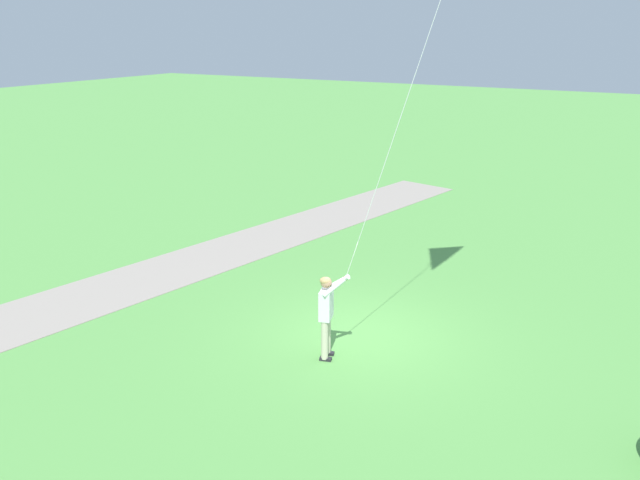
# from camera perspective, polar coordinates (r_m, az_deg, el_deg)

# --- Properties ---
(ground_plane) EXTENTS (120.00, 120.00, 0.00)m
(ground_plane) POSITION_cam_1_polar(r_m,az_deg,el_deg) (13.94, 3.64, -8.44)
(ground_plane) COLOR #569947
(walkway_path) EXTENTS (8.49, 31.87, 0.02)m
(walkway_path) POSITION_cam_1_polar(r_m,az_deg,el_deg) (16.50, -21.32, -5.30)
(walkway_path) COLOR gray
(walkway_path) RESTS_ON ground
(person_kite_flyer) EXTENTS (0.63, 0.50, 1.83)m
(person_kite_flyer) POSITION_cam_1_polar(r_m,az_deg,el_deg) (12.58, 0.64, -6.23)
(person_kite_flyer) COLOR #232328
(person_kite_flyer) RESTS_ON ground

